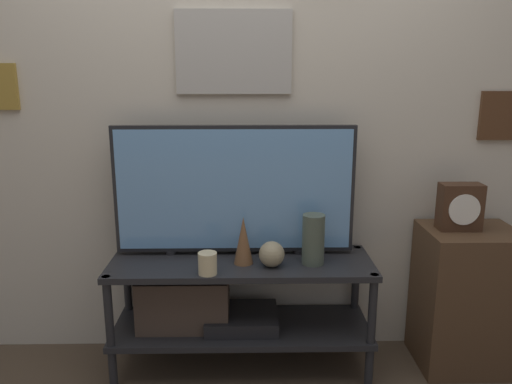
{
  "coord_description": "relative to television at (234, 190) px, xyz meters",
  "views": [
    {
      "loc": [
        0.03,
        -2.04,
        1.49
      ],
      "look_at": [
        0.07,
        0.25,
        0.93
      ],
      "focal_mm": 35.0,
      "sensor_mm": 36.0,
      "label": 1
    }
  ],
  "objects": [
    {
      "name": "mantel_clock",
      "position": [
        1.1,
        -0.06,
        -0.08
      ],
      "size": [
        0.2,
        0.11,
        0.23
      ],
      "color": "#422819",
      "rests_on": "side_table"
    },
    {
      "name": "media_console",
      "position": [
        -0.08,
        -0.09,
        -0.55
      ],
      "size": [
        1.28,
        0.42,
        0.58
      ],
      "color": "#232326",
      "rests_on": "ground_plane"
    },
    {
      "name": "television",
      "position": [
        0.0,
        0.0,
        0.0
      ],
      "size": [
        1.18,
        0.05,
        0.65
      ],
      "color": "black",
      "rests_on": "media_console"
    },
    {
      "name": "vase_slim_bronze",
      "position": [
        0.04,
        -0.13,
        -0.22
      ],
      "size": [
        0.09,
        0.09,
        0.23
      ],
      "color": "brown",
      "rests_on": "media_console"
    },
    {
      "name": "vase_round_glass",
      "position": [
        0.18,
        -0.17,
        -0.27
      ],
      "size": [
        0.12,
        0.12,
        0.12
      ],
      "color": "tan",
      "rests_on": "media_console"
    },
    {
      "name": "vase_tall_ceramic",
      "position": [
        0.38,
        -0.13,
        -0.21
      ],
      "size": [
        0.11,
        0.11,
        0.24
      ],
      "color": "#4C5647",
      "rests_on": "media_console"
    },
    {
      "name": "wall_back",
      "position": [
        0.04,
        0.17,
        0.44
      ],
      "size": [
        6.4,
        0.08,
        2.7
      ],
      "color": "beige",
      "rests_on": "ground_plane"
    },
    {
      "name": "side_table",
      "position": [
        1.17,
        -0.07,
        -0.55
      ],
      "size": [
        0.46,
        0.38,
        0.73
      ],
      "color": "#513823",
      "rests_on": "ground_plane"
    },
    {
      "name": "candle_jar",
      "position": [
        -0.12,
        -0.25,
        -0.28
      ],
      "size": [
        0.09,
        0.09,
        0.1
      ],
      "color": "beige",
      "rests_on": "media_console"
    }
  ]
}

